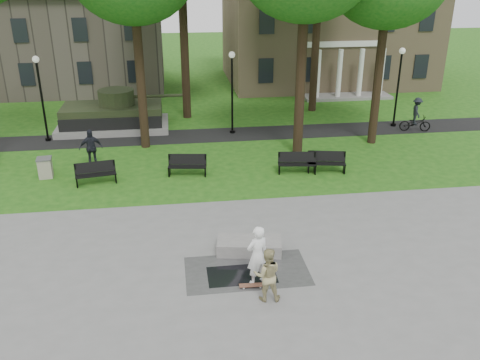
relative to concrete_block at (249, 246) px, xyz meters
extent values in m
plane|color=#1B5113|center=(0.58, 1.15, -0.24)|extent=(120.00, 120.00, 0.00)
cube|color=gray|center=(0.58, -3.85, -0.23)|extent=(22.00, 16.00, 0.02)
cube|color=black|center=(0.58, 13.15, -0.24)|extent=(44.00, 2.60, 0.01)
cube|color=#9E8460|center=(10.58, 27.15, 3.75)|extent=(16.00, 11.00, 8.00)
cube|color=silver|center=(10.58, 21.65, 3.55)|extent=(6.00, 0.30, 0.40)
cube|color=#4C443D|center=(-10.42, 27.65, 3.35)|extent=(15.00, 10.00, 7.20)
cylinder|color=black|center=(-3.92, 11.65, 3.75)|extent=(0.48, 0.48, 8.00)
cylinder|color=black|center=(4.08, 9.65, 3.92)|extent=(0.50, 0.50, 8.32)
cylinder|color=black|center=(8.58, 10.65, 3.59)|extent=(0.46, 0.46, 7.68)
cylinder|color=black|center=(-1.42, 17.15, 4.39)|extent=(0.54, 0.54, 9.28)
cylinder|color=black|center=(7.08, 17.65, 4.08)|extent=(0.50, 0.50, 8.64)
cylinder|color=black|center=(-9.42, 13.45, 1.96)|extent=(0.12, 0.12, 4.40)
sphere|color=silver|center=(-9.42, 13.45, 4.30)|extent=(0.36, 0.36, 0.36)
cylinder|color=black|center=(-9.42, 13.45, -0.16)|extent=(0.32, 0.32, 0.16)
cylinder|color=black|center=(1.08, 13.45, 1.96)|extent=(0.12, 0.12, 4.40)
sphere|color=silver|center=(1.08, 13.45, 4.30)|extent=(0.36, 0.36, 0.36)
cylinder|color=black|center=(1.08, 13.45, -0.16)|extent=(0.32, 0.32, 0.16)
cylinder|color=black|center=(11.08, 13.45, 1.96)|extent=(0.12, 0.12, 4.40)
sphere|color=silver|center=(11.08, 13.45, 4.30)|extent=(0.36, 0.36, 0.36)
cylinder|color=black|center=(11.08, 13.45, -0.16)|extent=(0.32, 0.32, 0.16)
cube|color=gray|center=(-5.92, 15.15, -0.04)|extent=(6.50, 3.40, 0.40)
cube|color=#2B3119|center=(-5.92, 15.15, 0.70)|extent=(5.80, 2.80, 1.10)
cube|color=black|center=(-5.92, 13.80, 0.51)|extent=(5.80, 0.35, 0.70)
cube|color=black|center=(-5.92, 16.50, 0.51)|extent=(5.80, 0.35, 0.70)
cylinder|color=#2B3119|center=(-5.62, 15.15, 1.71)|extent=(2.10, 2.10, 0.90)
cylinder|color=#2B3119|center=(-3.32, 15.15, 1.71)|extent=(3.20, 0.18, 0.18)
cube|color=black|center=(-0.46, -1.40, -0.22)|extent=(2.20, 1.20, 0.00)
cube|color=gray|center=(0.00, 0.00, 0.00)|extent=(2.34, 1.36, 0.45)
cube|color=brown|center=(-0.24, -2.09, -0.19)|extent=(0.79, 0.24, 0.07)
imported|color=white|center=(-0.05, -1.88, 0.77)|extent=(0.84, 0.70, 1.98)
imported|color=tan|center=(0.10, -2.74, 0.62)|extent=(0.89, 0.73, 1.70)
imported|color=black|center=(-6.41, 9.05, 0.70)|extent=(1.19, 0.70, 1.90)
imported|color=black|center=(11.90, 12.31, 0.23)|extent=(1.90, 1.01, 0.95)
imported|color=black|center=(11.90, 12.31, 0.99)|extent=(0.79, 1.12, 1.58)
cube|color=black|center=(-5.96, 6.79, 0.21)|extent=(1.85, 0.76, 0.05)
cube|color=black|center=(-5.96, 7.01, 0.51)|extent=(1.80, 0.47, 0.50)
cube|color=black|center=(-6.81, 6.79, -0.02)|extent=(0.14, 0.45, 0.45)
cube|color=black|center=(-5.11, 6.79, -0.02)|extent=(0.14, 0.45, 0.45)
cube|color=black|center=(-1.83, 7.22, 0.21)|extent=(1.85, 0.70, 0.05)
cube|color=black|center=(-1.83, 7.44, 0.51)|extent=(1.80, 0.40, 0.50)
cube|color=black|center=(-2.68, 7.22, -0.02)|extent=(0.12, 0.45, 0.45)
cube|color=black|center=(-0.98, 7.22, -0.02)|extent=(0.12, 0.45, 0.45)
cube|color=black|center=(3.36, 6.80, 0.21)|extent=(1.84, 0.69, 0.05)
cube|color=black|center=(3.36, 7.02, 0.51)|extent=(1.80, 0.40, 0.50)
cube|color=black|center=(2.51, 6.80, -0.02)|extent=(0.12, 0.45, 0.45)
cube|color=black|center=(4.21, 6.80, -0.02)|extent=(0.12, 0.45, 0.45)
cube|color=black|center=(4.78, 6.72, 0.21)|extent=(1.85, 0.80, 0.05)
cube|color=black|center=(4.78, 6.94, 0.51)|extent=(1.79, 0.51, 0.50)
cube|color=black|center=(3.93, 6.72, -0.02)|extent=(0.15, 0.45, 0.45)
cube|color=black|center=(5.63, 6.72, -0.02)|extent=(0.15, 0.45, 0.45)
cube|color=gray|center=(-8.39, 7.93, 0.21)|extent=(0.66, 0.66, 0.90)
cube|color=#4C4C4C|center=(-8.39, 7.93, 0.69)|extent=(0.72, 0.72, 0.06)
camera|label=1|loc=(-2.41, -15.05, 9.00)|focal=38.00mm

